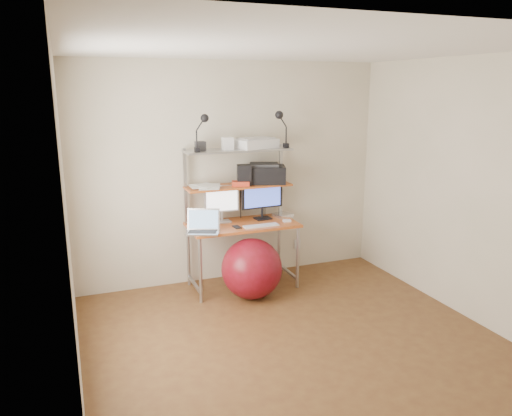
{
  "coord_description": "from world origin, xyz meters",
  "views": [
    {
      "loc": [
        -1.78,
        -3.57,
        2.21
      ],
      "look_at": [
        0.05,
        1.15,
        0.98
      ],
      "focal_mm": 35.0,
      "sensor_mm": 36.0,
      "label": 1
    }
  ],
  "objects_px": {
    "monitor_black": "(262,197)",
    "laptop": "(203,227)",
    "monitor_silver": "(222,201)",
    "exercise_ball": "(252,269)",
    "printer": "(264,174)"
  },
  "relations": [
    {
      "from": "laptop",
      "to": "exercise_ball",
      "type": "xyz_separation_m",
      "value": [
        0.48,
        -0.17,
        -0.46
      ]
    },
    {
      "from": "laptop",
      "to": "printer",
      "type": "distance_m",
      "value": 0.98
    },
    {
      "from": "laptop",
      "to": "printer",
      "type": "bearing_deg",
      "value": 43.28
    },
    {
      "from": "monitor_silver",
      "to": "exercise_ball",
      "type": "relative_size",
      "value": 0.68
    },
    {
      "from": "monitor_silver",
      "to": "monitor_black",
      "type": "relative_size",
      "value": 0.88
    },
    {
      "from": "printer",
      "to": "exercise_ball",
      "type": "bearing_deg",
      "value": -106.05
    },
    {
      "from": "laptop",
      "to": "exercise_ball",
      "type": "relative_size",
      "value": 0.64
    },
    {
      "from": "monitor_black",
      "to": "printer",
      "type": "bearing_deg",
      "value": 37.48
    },
    {
      "from": "monitor_black",
      "to": "laptop",
      "type": "height_order",
      "value": "monitor_black"
    },
    {
      "from": "monitor_silver",
      "to": "laptop",
      "type": "height_order",
      "value": "monitor_silver"
    },
    {
      "from": "monitor_silver",
      "to": "monitor_black",
      "type": "xyz_separation_m",
      "value": [
        0.47,
        -0.03,
        0.02
      ]
    },
    {
      "from": "monitor_silver",
      "to": "monitor_black",
      "type": "height_order",
      "value": "monitor_black"
    },
    {
      "from": "monitor_black",
      "to": "exercise_ball",
      "type": "height_order",
      "value": "monitor_black"
    },
    {
      "from": "monitor_black",
      "to": "exercise_ball",
      "type": "xyz_separation_m",
      "value": [
        -0.3,
        -0.44,
        -0.66
      ]
    },
    {
      "from": "laptop",
      "to": "printer",
      "type": "relative_size",
      "value": 0.76
    }
  ]
}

